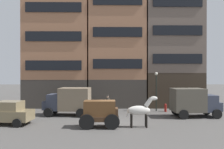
{
  "coord_description": "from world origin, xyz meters",
  "views": [
    {
      "loc": [
        -0.49,
        -17.29,
        4.01
      ],
      "look_at": [
        -0.27,
        1.94,
        3.9
      ],
      "focal_mm": 34.46,
      "sensor_mm": 36.0,
      "label": 1
    }
  ],
  "objects_px": {
    "sedan_dark": "(8,113)",
    "fire_hydrant_curbside": "(165,108)",
    "draft_horse": "(140,110)",
    "streetlamp_curbside": "(156,86)",
    "delivery_truck_far": "(69,100)",
    "pedestrian_officer": "(108,103)",
    "delivery_truck_near": "(194,101)",
    "cargo_wagon": "(100,112)"
  },
  "relations": [
    {
      "from": "streetlamp_curbside",
      "to": "delivery_truck_far",
      "type": "bearing_deg",
      "value": -165.87
    },
    {
      "from": "cargo_wagon",
      "to": "sedan_dark",
      "type": "height_order",
      "value": "cargo_wagon"
    },
    {
      "from": "sedan_dark",
      "to": "fire_hydrant_curbside",
      "type": "bearing_deg",
      "value": 21.53
    },
    {
      "from": "delivery_truck_far",
      "to": "sedan_dark",
      "type": "bearing_deg",
      "value": -138.42
    },
    {
      "from": "sedan_dark",
      "to": "delivery_truck_near",
      "type": "bearing_deg",
      "value": 9.96
    },
    {
      "from": "cargo_wagon",
      "to": "draft_horse",
      "type": "distance_m",
      "value": 2.95
    },
    {
      "from": "delivery_truck_far",
      "to": "sedan_dark",
      "type": "height_order",
      "value": "delivery_truck_far"
    },
    {
      "from": "pedestrian_officer",
      "to": "fire_hydrant_curbside",
      "type": "height_order",
      "value": "pedestrian_officer"
    },
    {
      "from": "delivery_truck_near",
      "to": "fire_hydrant_curbside",
      "type": "relative_size",
      "value": 5.33
    },
    {
      "from": "cargo_wagon",
      "to": "delivery_truck_far",
      "type": "height_order",
      "value": "delivery_truck_far"
    },
    {
      "from": "draft_horse",
      "to": "fire_hydrant_curbside",
      "type": "height_order",
      "value": "draft_horse"
    },
    {
      "from": "cargo_wagon",
      "to": "draft_horse",
      "type": "xyz_separation_m",
      "value": [
        2.95,
        0.0,
        0.12
      ]
    },
    {
      "from": "sedan_dark",
      "to": "draft_horse",
      "type": "bearing_deg",
      "value": -5.28
    },
    {
      "from": "pedestrian_officer",
      "to": "fire_hydrant_curbside",
      "type": "relative_size",
      "value": 2.16
    },
    {
      "from": "draft_horse",
      "to": "pedestrian_officer",
      "type": "relative_size",
      "value": 1.31
    },
    {
      "from": "pedestrian_officer",
      "to": "delivery_truck_far",
      "type": "bearing_deg",
      "value": -157.85
    },
    {
      "from": "draft_horse",
      "to": "delivery_truck_near",
      "type": "distance_m",
      "value": 6.6
    },
    {
      "from": "draft_horse",
      "to": "cargo_wagon",
      "type": "bearing_deg",
      "value": -179.99
    },
    {
      "from": "draft_horse",
      "to": "delivery_truck_far",
      "type": "xyz_separation_m",
      "value": [
        -6.13,
        4.54,
        0.15
      ]
    },
    {
      "from": "draft_horse",
      "to": "sedan_dark",
      "type": "xyz_separation_m",
      "value": [
        -10.19,
        0.94,
        -0.36
      ]
    },
    {
      "from": "sedan_dark",
      "to": "streetlamp_curbside",
      "type": "bearing_deg",
      "value": 24.32
    },
    {
      "from": "cargo_wagon",
      "to": "fire_hydrant_curbside",
      "type": "xyz_separation_m",
      "value": [
        6.5,
        6.36,
        -0.72
      ]
    },
    {
      "from": "draft_horse",
      "to": "fire_hydrant_curbside",
      "type": "relative_size",
      "value": 2.82
    },
    {
      "from": "cargo_wagon",
      "to": "pedestrian_officer",
      "type": "xyz_separation_m",
      "value": [
        0.49,
        6.03,
        -0.17
      ]
    },
    {
      "from": "sedan_dark",
      "to": "fire_hydrant_curbside",
      "type": "height_order",
      "value": "sedan_dark"
    },
    {
      "from": "delivery_truck_far",
      "to": "sedan_dark",
      "type": "xyz_separation_m",
      "value": [
        -4.05,
        -3.6,
        -0.51
      ]
    },
    {
      "from": "delivery_truck_near",
      "to": "delivery_truck_far",
      "type": "xyz_separation_m",
      "value": [
        -11.6,
        0.85,
        0.0
      ]
    },
    {
      "from": "delivery_truck_far",
      "to": "pedestrian_officer",
      "type": "distance_m",
      "value": 3.99
    },
    {
      "from": "draft_horse",
      "to": "delivery_truck_far",
      "type": "bearing_deg",
      "value": 143.5
    },
    {
      "from": "sedan_dark",
      "to": "pedestrian_officer",
      "type": "distance_m",
      "value": 9.26
    },
    {
      "from": "pedestrian_officer",
      "to": "streetlamp_curbside",
      "type": "distance_m",
      "value": 5.45
    },
    {
      "from": "cargo_wagon",
      "to": "streetlamp_curbside",
      "type": "height_order",
      "value": "streetlamp_curbside"
    },
    {
      "from": "delivery_truck_near",
      "to": "streetlamp_curbside",
      "type": "distance_m",
      "value": 4.33
    },
    {
      "from": "streetlamp_curbside",
      "to": "sedan_dark",
      "type": "bearing_deg",
      "value": -155.68
    },
    {
      "from": "cargo_wagon",
      "to": "pedestrian_officer",
      "type": "height_order",
      "value": "cargo_wagon"
    },
    {
      "from": "cargo_wagon",
      "to": "delivery_truck_near",
      "type": "distance_m",
      "value": 9.19
    },
    {
      "from": "streetlamp_curbside",
      "to": "fire_hydrant_curbside",
      "type": "height_order",
      "value": "streetlamp_curbside"
    },
    {
      "from": "pedestrian_officer",
      "to": "fire_hydrant_curbside",
      "type": "xyz_separation_m",
      "value": [
        6.01,
        0.33,
        -0.55
      ]
    },
    {
      "from": "cargo_wagon",
      "to": "delivery_truck_near",
      "type": "height_order",
      "value": "delivery_truck_near"
    },
    {
      "from": "delivery_truck_near",
      "to": "delivery_truck_far",
      "type": "relative_size",
      "value": 0.99
    },
    {
      "from": "delivery_truck_near",
      "to": "streetlamp_curbside",
      "type": "height_order",
      "value": "streetlamp_curbside"
    },
    {
      "from": "draft_horse",
      "to": "fire_hydrant_curbside",
      "type": "xyz_separation_m",
      "value": [
        3.55,
        6.36,
        -0.84
      ]
    }
  ]
}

